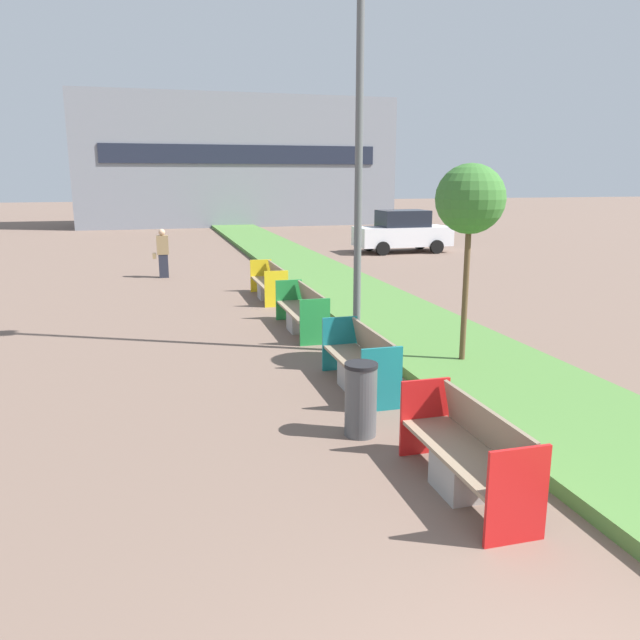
{
  "coord_description": "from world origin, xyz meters",
  "views": [
    {
      "loc": [
        -2.16,
        -1.85,
        3.28
      ],
      "look_at": [
        0.9,
        9.41,
        0.6
      ],
      "focal_mm": 35.0,
      "sensor_mm": 36.0,
      "label": 1
    }
  ],
  "objects_px": {
    "bench_green_frame": "(303,314)",
    "bench_yellow_frame": "(270,285)",
    "pedestrian_walking": "(163,253)",
    "parked_car_distant": "(402,232)",
    "litter_bin": "(361,399)",
    "sapling_tree_near": "(470,200)",
    "bench_red_frame": "(467,460)",
    "bench_teal_frame": "(361,366)",
    "street_lamp_post": "(360,99)"
  },
  "relations": [
    {
      "from": "litter_bin",
      "to": "parked_car_distant",
      "type": "distance_m",
      "value": 20.53
    },
    {
      "from": "street_lamp_post",
      "to": "parked_car_distant",
      "type": "bearing_deg",
      "value": 64.5
    },
    {
      "from": "bench_red_frame",
      "to": "bench_yellow_frame",
      "type": "height_order",
      "value": "same"
    },
    {
      "from": "bench_yellow_frame",
      "to": "pedestrian_walking",
      "type": "bearing_deg",
      "value": 120.78
    },
    {
      "from": "sapling_tree_near",
      "to": "parked_car_distant",
      "type": "xyz_separation_m",
      "value": [
        5.71,
        16.5,
        -1.99
      ]
    },
    {
      "from": "litter_bin",
      "to": "parked_car_distant",
      "type": "relative_size",
      "value": 0.23
    },
    {
      "from": "bench_red_frame",
      "to": "parked_car_distant",
      "type": "xyz_separation_m",
      "value": [
        7.75,
        20.48,
        0.55
      ]
    },
    {
      "from": "sapling_tree_near",
      "to": "pedestrian_walking",
      "type": "xyz_separation_m",
      "value": [
        -4.77,
        11.86,
        -2.09
      ]
    },
    {
      "from": "bench_yellow_frame",
      "to": "parked_car_distant",
      "type": "height_order",
      "value": "parked_car_distant"
    },
    {
      "from": "bench_red_frame",
      "to": "street_lamp_post",
      "type": "xyz_separation_m",
      "value": [
        0.61,
        5.52,
        4.26
      ]
    },
    {
      "from": "bench_teal_frame",
      "to": "street_lamp_post",
      "type": "bearing_deg",
      "value": 73.35
    },
    {
      "from": "bench_green_frame",
      "to": "bench_yellow_frame",
      "type": "xyz_separation_m",
      "value": [
        -0.0,
        3.86,
        -0.0
      ]
    },
    {
      "from": "bench_green_frame",
      "to": "bench_yellow_frame",
      "type": "distance_m",
      "value": 3.86
    },
    {
      "from": "bench_green_frame",
      "to": "parked_car_distant",
      "type": "bearing_deg",
      "value": 59.4
    },
    {
      "from": "bench_red_frame",
      "to": "litter_bin",
      "type": "height_order",
      "value": "litter_bin"
    },
    {
      "from": "street_lamp_post",
      "to": "parked_car_distant",
      "type": "relative_size",
      "value": 2.0
    },
    {
      "from": "bench_teal_frame",
      "to": "pedestrian_walking",
      "type": "height_order",
      "value": "pedestrian_walking"
    },
    {
      "from": "litter_bin",
      "to": "bench_yellow_frame",
      "type": "bearing_deg",
      "value": 86.38
    },
    {
      "from": "sapling_tree_near",
      "to": "bench_teal_frame",
      "type": "bearing_deg",
      "value": -166.15
    },
    {
      "from": "bench_red_frame",
      "to": "bench_teal_frame",
      "type": "bearing_deg",
      "value": 89.99
    },
    {
      "from": "litter_bin",
      "to": "sapling_tree_near",
      "type": "height_order",
      "value": "sapling_tree_near"
    },
    {
      "from": "bench_green_frame",
      "to": "pedestrian_walking",
      "type": "bearing_deg",
      "value": 107.95
    },
    {
      "from": "street_lamp_post",
      "to": "parked_car_distant",
      "type": "distance_m",
      "value": 16.98
    },
    {
      "from": "bench_yellow_frame",
      "to": "bench_teal_frame",
      "type": "bearing_deg",
      "value": -90.02
    },
    {
      "from": "bench_teal_frame",
      "to": "litter_bin",
      "type": "height_order",
      "value": "litter_bin"
    },
    {
      "from": "pedestrian_walking",
      "to": "parked_car_distant",
      "type": "height_order",
      "value": "parked_car_distant"
    },
    {
      "from": "litter_bin",
      "to": "sapling_tree_near",
      "type": "bearing_deg",
      "value": 40.51
    },
    {
      "from": "bench_red_frame",
      "to": "pedestrian_walking",
      "type": "relative_size",
      "value": 1.25
    },
    {
      "from": "litter_bin",
      "to": "sapling_tree_near",
      "type": "xyz_separation_m",
      "value": [
        2.64,
        2.25,
        2.42
      ]
    },
    {
      "from": "pedestrian_walking",
      "to": "bench_green_frame",
      "type": "bearing_deg",
      "value": -72.05
    },
    {
      "from": "bench_green_frame",
      "to": "litter_bin",
      "type": "xyz_separation_m",
      "value": [
        -0.6,
        -5.66,
        0.11
      ]
    },
    {
      "from": "bench_red_frame",
      "to": "street_lamp_post",
      "type": "height_order",
      "value": "street_lamp_post"
    },
    {
      "from": "litter_bin",
      "to": "pedestrian_walking",
      "type": "relative_size",
      "value": 0.6
    },
    {
      "from": "bench_teal_frame",
      "to": "street_lamp_post",
      "type": "relative_size",
      "value": 0.25
    },
    {
      "from": "sapling_tree_near",
      "to": "litter_bin",
      "type": "bearing_deg",
      "value": -139.49
    },
    {
      "from": "bench_green_frame",
      "to": "street_lamp_post",
      "type": "xyz_separation_m",
      "value": [
        0.61,
        -1.86,
        4.24
      ]
    },
    {
      "from": "bench_yellow_frame",
      "to": "sapling_tree_near",
      "type": "bearing_deg",
      "value": -74.34
    },
    {
      "from": "bench_red_frame",
      "to": "bench_teal_frame",
      "type": "relative_size",
      "value": 0.97
    },
    {
      "from": "bench_yellow_frame",
      "to": "sapling_tree_near",
      "type": "xyz_separation_m",
      "value": [
        2.04,
        -7.26,
        2.53
      ]
    },
    {
      "from": "bench_teal_frame",
      "to": "street_lamp_post",
      "type": "distance_m",
      "value": 4.76
    },
    {
      "from": "bench_teal_frame",
      "to": "sapling_tree_near",
      "type": "bearing_deg",
      "value": 13.85
    },
    {
      "from": "pedestrian_walking",
      "to": "parked_car_distant",
      "type": "distance_m",
      "value": 11.46
    },
    {
      "from": "bench_red_frame",
      "to": "bench_teal_frame",
      "type": "distance_m",
      "value": 3.48
    },
    {
      "from": "sapling_tree_near",
      "to": "bench_red_frame",
      "type": "bearing_deg",
      "value": -117.15
    },
    {
      "from": "bench_red_frame",
      "to": "parked_car_distant",
      "type": "relative_size",
      "value": 0.48
    },
    {
      "from": "litter_bin",
      "to": "bench_green_frame",
      "type": "bearing_deg",
      "value": 83.93
    },
    {
      "from": "litter_bin",
      "to": "street_lamp_post",
      "type": "xyz_separation_m",
      "value": [
        1.21,
        3.8,
        4.13
      ]
    },
    {
      "from": "bench_yellow_frame",
      "to": "litter_bin",
      "type": "relative_size",
      "value": 2.43
    },
    {
      "from": "litter_bin",
      "to": "street_lamp_post",
      "type": "height_order",
      "value": "street_lamp_post"
    },
    {
      "from": "bench_teal_frame",
      "to": "parked_car_distant",
      "type": "bearing_deg",
      "value": 65.5
    }
  ]
}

